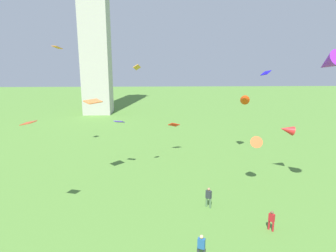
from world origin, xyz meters
name	(u,v)px	position (x,y,z in m)	size (l,w,h in m)	color
person_0	(209,196)	(1.24, 15.84, 1.01)	(0.51, 0.52, 1.78)	#51754C
person_1	(201,246)	(-0.32, 9.15, 0.99)	(0.52, 0.41, 1.75)	#2D3338
person_2	(271,219)	(5.28, 12.25, 0.88)	(0.43, 0.46, 1.56)	red
kite_flying_0	(28,123)	(-12.22, 13.89, 7.89)	(1.23, 1.10, 0.35)	#C44724
kite_flying_1	(245,99)	(7.93, 29.82, 7.29)	(1.76, 2.23, 1.63)	#E33F05
kite_flying_2	(255,144)	(6.52, 20.53, 4.17)	(1.54, 2.17, 1.79)	#D34E1B
kite_flying_3	(57,47)	(-14.98, 30.18, 13.55)	(1.15, 1.31, 0.38)	orange
kite_flying_4	(137,67)	(-4.90, 21.22, 11.52)	(0.72, 0.76, 0.60)	orange
kite_flying_5	(266,73)	(9.51, 27.43, 10.64)	(1.02, 1.35, 0.67)	#1910CF
kite_flying_6	(119,122)	(-7.18, 24.49, 5.63)	(1.21, 0.99, 0.36)	#5431DB
kite_flying_7	(93,101)	(-9.18, 21.30, 8.32)	(1.81, 1.82, 0.32)	orange
kite_flying_8	(174,125)	(-0.93, 30.54, 3.86)	(1.56, 1.31, 0.79)	red
kite_flying_9	(329,63)	(10.49, 16.36, 12.02)	(1.78, 2.56, 2.09)	purple
kite_flying_10	(287,130)	(10.42, 22.57, 5.07)	(1.57, 1.01, 1.25)	red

